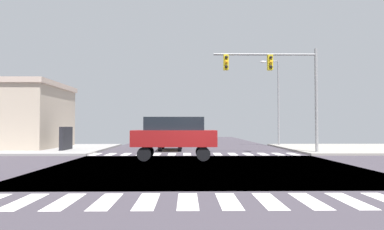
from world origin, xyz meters
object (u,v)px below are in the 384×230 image
at_px(sedan_crossing_2, 171,136).
at_px(street_lamp, 276,95).
at_px(suv_nearside_1, 174,134).
at_px(traffic_signal_mast, 277,76).

bearing_deg(sedan_crossing_2, street_lamp, -150.91).
bearing_deg(suv_nearside_1, street_lamp, 145.51).
relative_size(traffic_signal_mast, street_lamp, 0.88).
bearing_deg(street_lamp, traffic_signal_mast, -103.57).
distance_m(traffic_signal_mast, street_lamp, 9.40).
bearing_deg(sedan_crossing_2, suv_nearside_1, 93.99).
height_order(street_lamp, sedan_crossing_2, street_lamp).
relative_size(street_lamp, suv_nearside_1, 1.73).
xyz_separation_m(traffic_signal_mast, suv_nearside_1, (-6.72, -3.86, -3.81)).
bearing_deg(street_lamp, sedan_crossing_2, -150.91).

